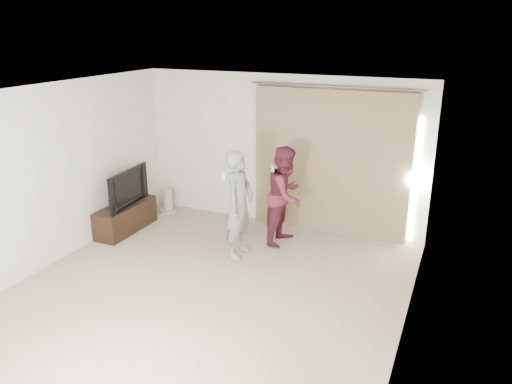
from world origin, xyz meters
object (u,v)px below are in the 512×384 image
Objects in this scene: person_man at (239,204)px; tv_console at (126,217)px; tv at (123,187)px; person_woman at (286,195)px.

tv_console is at bearing 177.39° from person_man.
tv_console is at bearing -0.00° from tv.
tv is at bearing 0.00° from tv_console.
tv_console is at bearing -166.30° from person_woman.
tv is 2.19m from person_man.
person_man is at bearing -97.05° from tv.
person_woman reaches higher than tv_console.
person_man reaches higher than tv_console.
person_man is at bearing -121.89° from person_woman.
tv is (0.00, 0.00, 0.55)m from tv_console.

